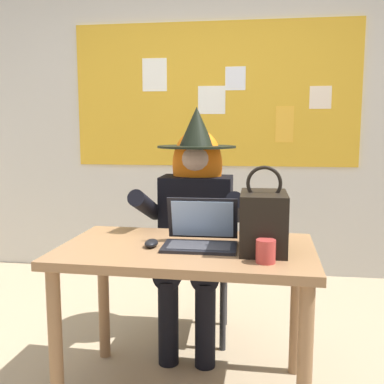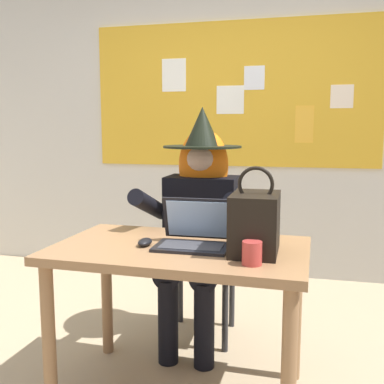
# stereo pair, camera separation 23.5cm
# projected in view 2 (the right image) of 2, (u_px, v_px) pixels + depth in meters

# --- Properties ---
(wall_back_bulletin) EXTENTS (6.62, 2.11, 2.83)m
(wall_back_bulletin) POSITION_uv_depth(u_px,v_px,m) (234.00, 110.00, 3.84)
(wall_back_bulletin) COLOR beige
(wall_back_bulletin) RESTS_ON ground
(desk_main) EXTENTS (1.18, 0.73, 0.73)m
(desk_main) POSITION_uv_depth(u_px,v_px,m) (180.00, 268.00, 2.09)
(desk_main) COLOR #8E6642
(desk_main) RESTS_ON ground
(chair_at_desk) EXTENTS (0.44, 0.44, 0.92)m
(chair_at_desk) POSITION_uv_depth(u_px,v_px,m) (204.00, 250.00, 2.79)
(chair_at_desk) COLOR #2D3347
(chair_at_desk) RESTS_ON ground
(person_costumed) EXTENTS (0.59, 0.70, 1.39)m
(person_costumed) POSITION_uv_depth(u_px,v_px,m) (200.00, 210.00, 2.64)
(person_costumed) COLOR black
(person_costumed) RESTS_ON ground
(laptop) EXTENTS (0.34, 0.28, 0.22)m
(laptop) POSITION_uv_depth(u_px,v_px,m) (194.00, 236.00, 2.07)
(laptop) COLOR black
(laptop) RESTS_ON desk_main
(computer_mouse) EXTENTS (0.06, 0.11, 0.03)m
(computer_mouse) POSITION_uv_depth(u_px,v_px,m) (145.00, 242.00, 2.07)
(computer_mouse) COLOR black
(computer_mouse) RESTS_ON desk_main
(handbag) EXTENTS (0.20, 0.30, 0.38)m
(handbag) POSITION_uv_depth(u_px,v_px,m) (255.00, 222.00, 1.95)
(handbag) COLOR black
(handbag) RESTS_ON desk_main
(coffee_mug) EXTENTS (0.08, 0.08, 0.09)m
(coffee_mug) POSITION_uv_depth(u_px,v_px,m) (252.00, 253.00, 1.78)
(coffee_mug) COLOR #B23833
(coffee_mug) RESTS_ON desk_main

